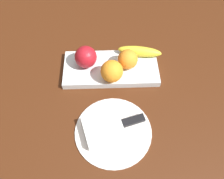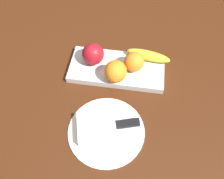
% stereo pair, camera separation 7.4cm
% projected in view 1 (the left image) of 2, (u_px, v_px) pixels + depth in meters
% --- Properties ---
extents(ground_plane, '(2.40, 2.40, 0.00)m').
position_uv_depth(ground_plane, '(109.00, 62.00, 0.87)').
color(ground_plane, '#45200D').
extents(fruit_tray, '(0.33, 0.15, 0.02)m').
position_uv_depth(fruit_tray, '(111.00, 69.00, 0.84)').
color(fruit_tray, silver).
rests_on(fruit_tray, ground_plane).
extents(apple, '(0.08, 0.08, 0.08)m').
position_uv_depth(apple, '(86.00, 57.00, 0.81)').
color(apple, '#A81620').
rests_on(apple, fruit_tray).
extents(banana, '(0.16, 0.06, 0.04)m').
position_uv_depth(banana, '(140.00, 51.00, 0.85)').
color(banana, yellow).
rests_on(banana, fruit_tray).
extents(orange_near_apple, '(0.07, 0.07, 0.07)m').
position_uv_depth(orange_near_apple, '(128.00, 59.00, 0.81)').
color(orange_near_apple, orange).
rests_on(orange_near_apple, fruit_tray).
extents(orange_near_banana, '(0.08, 0.08, 0.08)m').
position_uv_depth(orange_near_banana, '(112.00, 71.00, 0.77)').
color(orange_near_banana, orange).
rests_on(orange_near_banana, fruit_tray).
extents(dinner_plate, '(0.23, 0.23, 0.01)m').
position_uv_depth(dinner_plate, '(113.00, 131.00, 0.71)').
color(dinner_plate, white).
rests_on(dinner_plate, ground_plane).
extents(folded_napkin, '(0.14, 0.12, 0.02)m').
position_uv_depth(folded_napkin, '(103.00, 129.00, 0.70)').
color(folded_napkin, white).
rests_on(folded_napkin, dinner_plate).
extents(knife, '(0.18, 0.07, 0.01)m').
position_uv_depth(knife, '(126.00, 123.00, 0.72)').
color(knife, silver).
rests_on(knife, dinner_plate).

